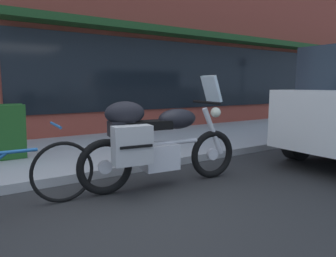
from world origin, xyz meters
TOP-DOWN VIEW (x-y plane):
  - ground_plane at (0.00, 0.00)m, footprint 80.00×80.00m
  - storefront_building at (6.71, 4.56)m, footprint 21.42×0.90m
  - touring_motorcycle at (0.56, 0.55)m, footprint 2.17×0.62m
  - parked_bicycle at (-1.08, 0.68)m, footprint 1.76×0.48m
  - sandwich_board_sign at (-0.91, 2.62)m, footprint 0.55×0.40m

SIDE VIEW (x-z plane):
  - ground_plane at x=0.00m, z-range 0.00..0.00m
  - parked_bicycle at x=-1.08m, z-range -0.09..0.84m
  - sandwich_board_sign at x=-0.91m, z-range 0.12..0.99m
  - touring_motorcycle at x=0.56m, z-range -0.09..1.32m
  - storefront_building at x=6.71m, z-range -0.05..5.66m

